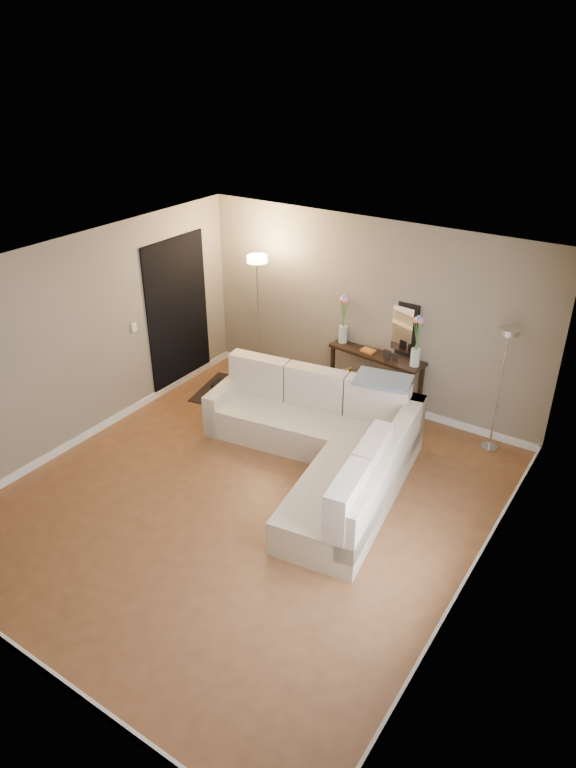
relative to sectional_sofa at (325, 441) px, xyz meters
The scene contains 23 objects.
floor 1.15m from the sectional_sofa, 110.18° to the right, with size 5.00×5.50×0.01m, color brown.
ceiling 2.51m from the sectional_sofa, 110.18° to the right, with size 5.00×5.50×0.01m, color white.
wall_back 2.01m from the sectional_sofa, 102.36° to the left, with size 5.00×0.02×2.60m, color gray.
wall_front 3.93m from the sectional_sofa, 95.71° to the right, with size 5.00×0.02×2.60m, color gray.
wall_left 3.21m from the sectional_sofa, 160.36° to the right, with size 0.02×5.50×2.60m, color gray.
wall_right 2.55m from the sectional_sofa, 25.81° to the right, with size 0.02×5.50×2.60m, color gray.
baseboard_back 1.77m from the sectional_sofa, 102.53° to the left, with size 5.00×0.03×0.10m, color white.
baseboard_front 3.80m from the sectional_sofa, 95.74° to the right, with size 5.00×0.03×0.10m, color white.
baseboard_left 3.06m from the sectional_sofa, 160.20° to the right, with size 0.03×5.50×0.10m, color white.
baseboard_right 2.36m from the sectional_sofa, 26.08° to the right, with size 0.03×5.50×0.10m, color white.
doorway 3.03m from the sectional_sofa, 166.83° to the left, with size 0.02×1.20×2.20m, color black.
switch_plate 2.99m from the sectional_sofa, behind, with size 0.02×0.08×0.12m, color white.
sectional_sofa is the anchor object (origin of this frame).
throw_blanket 1.01m from the sectional_sofa, 62.66° to the left, with size 0.67×0.38×0.05m, color slate.
console_table 1.62m from the sectional_sofa, 98.23° to the left, with size 1.38×0.51×0.83m.
leaning_mirror 1.96m from the sectional_sofa, 94.07° to the left, with size 0.95×0.15×0.75m.
table_decor 1.64m from the sectional_sofa, 95.62° to the left, with size 0.57×0.16×0.14m.
flower_vase_left 1.96m from the sectional_sofa, 113.36° to the left, with size 0.16×0.14×0.71m.
flower_vase_right 1.76m from the sectional_sofa, 74.43° to the left, with size 0.16×0.14×0.71m.
floor_lamp_lit 2.48m from the sectional_sofa, 146.21° to the left, with size 0.33×0.33×1.97m.
floor_lamp_unlit 2.28m from the sectional_sofa, 43.42° to the left, with size 0.24×0.24×1.64m.
charcoal_rug 2.10m from the sectional_sofa, 155.58° to the left, with size 1.29×0.97×0.02m, color black.
black_bag 2.22m from the sectional_sofa, 161.01° to the left, with size 0.36×0.26×0.24m, color black.
Camera 1 is at (3.55, -4.55, 4.52)m, focal length 30.00 mm.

